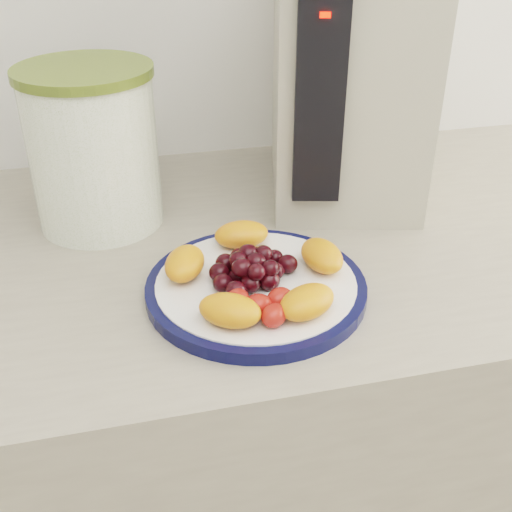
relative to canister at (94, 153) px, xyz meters
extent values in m
cube|color=#9D9482|center=(0.21, -0.09, -0.55)|extent=(3.50, 0.60, 0.90)
cube|color=#8F7A56|center=(0.21, -0.09, -0.58)|extent=(3.48, 0.58, 0.84)
cylinder|color=#0B1038|center=(0.16, -0.22, -0.09)|extent=(0.25, 0.25, 0.01)
cylinder|color=white|center=(0.16, -0.22, -0.09)|extent=(0.22, 0.22, 0.02)
cylinder|color=#4C6C15|center=(0.00, 0.00, 0.00)|extent=(0.16, 0.16, 0.20)
cylinder|color=#5A6827|center=(0.00, 0.00, 0.10)|extent=(0.17, 0.17, 0.01)
cube|color=#B1AB97|center=(0.35, 0.03, 0.07)|extent=(0.26, 0.31, 0.34)
cube|color=black|center=(0.27, -0.10, 0.08)|extent=(0.06, 0.03, 0.26)
cube|color=#FF0C05|center=(0.27, -0.11, 0.18)|extent=(0.01, 0.01, 0.01)
ellipsoid|color=orange|center=(0.24, -0.21, -0.07)|extent=(0.05, 0.07, 0.03)
ellipsoid|color=orange|center=(0.16, -0.14, -0.07)|extent=(0.07, 0.04, 0.03)
ellipsoid|color=orange|center=(0.09, -0.19, -0.07)|extent=(0.06, 0.08, 0.03)
ellipsoid|color=orange|center=(0.12, -0.29, -0.07)|extent=(0.08, 0.07, 0.03)
ellipsoid|color=orange|center=(0.20, -0.29, -0.07)|extent=(0.08, 0.07, 0.03)
ellipsoid|color=black|center=(0.16, -0.22, -0.07)|extent=(0.02, 0.02, 0.02)
ellipsoid|color=black|center=(0.18, -0.22, -0.07)|extent=(0.02, 0.02, 0.02)
ellipsoid|color=black|center=(0.17, -0.20, -0.07)|extent=(0.02, 0.02, 0.02)
ellipsoid|color=black|center=(0.15, -0.20, -0.07)|extent=(0.02, 0.02, 0.02)
ellipsoid|color=black|center=(0.14, -0.22, -0.07)|extent=(0.02, 0.02, 0.02)
ellipsoid|color=black|center=(0.15, -0.24, -0.07)|extent=(0.02, 0.02, 0.02)
ellipsoid|color=black|center=(0.17, -0.24, -0.07)|extent=(0.02, 0.02, 0.02)
ellipsoid|color=black|center=(0.20, -0.21, -0.07)|extent=(0.02, 0.02, 0.02)
ellipsoid|color=black|center=(0.19, -0.19, -0.07)|extent=(0.02, 0.02, 0.02)
ellipsoid|color=black|center=(0.17, -0.18, -0.07)|extent=(0.02, 0.02, 0.02)
ellipsoid|color=black|center=(0.15, -0.18, -0.07)|extent=(0.02, 0.02, 0.02)
ellipsoid|color=black|center=(0.13, -0.19, -0.07)|extent=(0.02, 0.02, 0.02)
ellipsoid|color=black|center=(0.12, -0.21, -0.07)|extent=(0.02, 0.02, 0.02)
ellipsoid|color=black|center=(0.12, -0.23, -0.07)|extent=(0.02, 0.02, 0.02)
ellipsoid|color=black|center=(0.13, -0.25, -0.07)|extent=(0.02, 0.02, 0.02)
ellipsoid|color=black|center=(0.16, -0.22, -0.06)|extent=(0.02, 0.02, 0.02)
ellipsoid|color=black|center=(0.17, -0.21, -0.06)|extent=(0.02, 0.02, 0.02)
ellipsoid|color=black|center=(0.16, -0.20, -0.06)|extent=(0.02, 0.02, 0.02)
ellipsoid|color=black|center=(0.14, -0.21, -0.06)|extent=(0.02, 0.02, 0.02)
ellipsoid|color=black|center=(0.14, -0.23, -0.06)|extent=(0.02, 0.02, 0.02)
ellipsoid|color=black|center=(0.16, -0.24, -0.06)|extent=(0.02, 0.02, 0.02)
ellipsoid|color=black|center=(0.17, -0.24, -0.06)|extent=(0.02, 0.02, 0.02)
ellipsoid|color=red|center=(0.15, -0.28, -0.07)|extent=(0.03, 0.03, 0.02)
ellipsoid|color=red|center=(0.17, -0.28, -0.07)|extent=(0.04, 0.04, 0.02)
ellipsoid|color=red|center=(0.16, -0.30, -0.07)|extent=(0.04, 0.04, 0.02)
ellipsoid|color=red|center=(0.13, -0.27, -0.07)|extent=(0.04, 0.04, 0.02)
camera|label=1|loc=(0.02, -0.80, 0.31)|focal=45.00mm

